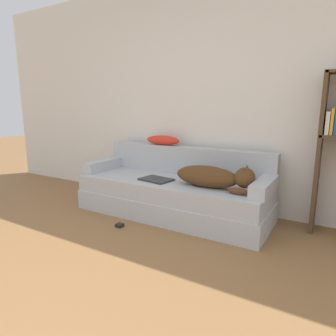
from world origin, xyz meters
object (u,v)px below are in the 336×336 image
object	(u,v)px
power_adapter	(120,225)
dog	(214,177)
throw_pillow	(163,140)
laptop	(156,179)
couch	(172,197)

from	to	relation	value
power_adapter	dog	bearing A→B (deg)	31.57
dog	power_adapter	world-z (taller)	dog
dog	throw_pillow	bearing A→B (deg)	154.14
dog	laptop	distance (m)	0.68
laptop	throw_pillow	world-z (taller)	throw_pillow
laptop	dog	bearing A→B (deg)	11.37
dog	throw_pillow	xyz separation A→B (m)	(-0.86, 0.42, 0.28)
laptop	throw_pillow	size ratio (longest dim) A/B	0.82
throw_pillow	dog	bearing A→B (deg)	-25.86
throw_pillow	power_adapter	xyz separation A→B (m)	(0.04, -0.92, -0.79)
couch	throw_pillow	xyz separation A→B (m)	(-0.33, 0.33, 0.60)
dog	laptop	world-z (taller)	dog
power_adapter	couch	bearing A→B (deg)	64.18
laptop	power_adapter	world-z (taller)	laptop
dog	power_adapter	size ratio (longest dim) A/B	11.79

